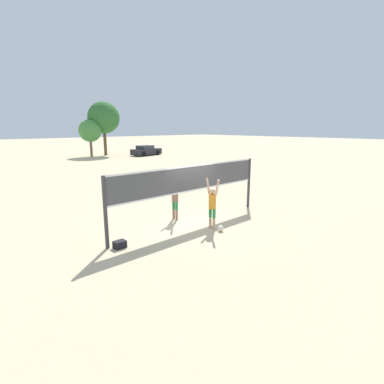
% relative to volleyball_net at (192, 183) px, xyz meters
% --- Properties ---
extents(ground_plane, '(200.00, 200.00, 0.00)m').
position_rel_volleyball_net_xyz_m(ground_plane, '(0.00, 0.00, -1.68)').
color(ground_plane, beige).
extents(volleyball_net, '(7.68, 0.13, 2.40)m').
position_rel_volleyball_net_xyz_m(volleyball_net, '(0.00, 0.00, 0.00)').
color(volleyball_net, '#38383D').
rests_on(volleyball_net, ground_plane).
extents(player_spiker, '(0.28, 0.68, 1.98)m').
position_rel_volleyball_net_xyz_m(player_spiker, '(0.15, -0.99, -0.65)').
color(player_spiker, tan).
rests_on(player_spiker, ground_plane).
extents(player_blocker, '(0.28, 0.68, 1.96)m').
position_rel_volleyball_net_xyz_m(player_blocker, '(-0.15, 0.90, -0.66)').
color(player_blocker, '#8C664C').
rests_on(player_blocker, ground_plane).
extents(volleyball, '(0.23, 0.23, 0.23)m').
position_rel_volleyball_net_xyz_m(volleyball, '(0.15, -1.44, -1.57)').
color(volleyball, silver).
rests_on(volleyball, ground_plane).
extents(gear_bag, '(0.39, 0.28, 0.24)m').
position_rel_volleyball_net_xyz_m(gear_bag, '(-3.47, -0.25, -1.56)').
color(gear_bag, black).
rests_on(gear_bag, ground_plane).
extents(parked_car_mid, '(4.63, 2.55, 1.37)m').
position_rel_volleyball_net_xyz_m(parked_car_mid, '(15.63, 26.15, -1.06)').
color(parked_car_mid, '#232328').
rests_on(parked_car_mid, ground_plane).
extents(tree_left_cluster, '(4.26, 4.26, 7.21)m').
position_rel_volleyball_net_xyz_m(tree_left_cluster, '(11.56, 30.02, 3.37)').
color(tree_left_cluster, brown).
rests_on(tree_left_cluster, ground_plane).
extents(tree_right_cluster, '(2.91, 2.91, 4.82)m').
position_rel_volleyball_net_xyz_m(tree_right_cluster, '(9.37, 29.73, 1.66)').
color(tree_right_cluster, brown).
rests_on(tree_right_cluster, ground_plane).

